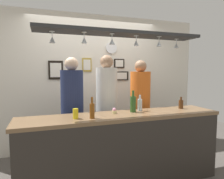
# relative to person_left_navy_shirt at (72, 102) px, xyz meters

# --- Properties ---
(ground_plane) EXTENTS (8.00, 8.00, 0.00)m
(ground_plane) POSITION_rel_person_left_navy_shirt_xyz_m (0.58, -0.29, -1.04)
(ground_plane) COLOR #4C4742
(back_wall) EXTENTS (4.40, 0.06, 2.60)m
(back_wall) POSITION_rel_person_left_navy_shirt_xyz_m (0.58, 0.81, 0.26)
(back_wall) COLOR silver
(back_wall) RESTS_ON ground_plane
(bar_counter) EXTENTS (2.70, 0.55, 0.95)m
(bar_counter) POSITION_rel_person_left_navy_shirt_xyz_m (0.58, -0.79, -0.39)
(bar_counter) COLOR brown
(bar_counter) RESTS_ON ground_plane
(overhead_glass_rack) EXTENTS (2.20, 0.36, 0.04)m
(overhead_glass_rack) POSITION_rel_person_left_navy_shirt_xyz_m (0.58, -0.59, 0.96)
(overhead_glass_rack) COLOR black
(hanging_wineglass_far_left) EXTENTS (0.07, 0.07, 0.13)m
(hanging_wineglass_far_left) POSITION_rel_person_left_navy_shirt_xyz_m (-0.30, -0.56, 0.85)
(hanging_wineglass_far_left) COLOR silver
(hanging_wineglass_far_left) RESTS_ON overhead_glass_rack
(hanging_wineglass_left) EXTENTS (0.07, 0.07, 0.13)m
(hanging_wineglass_left) POSITION_rel_person_left_navy_shirt_xyz_m (0.07, -0.64, 0.85)
(hanging_wineglass_left) COLOR silver
(hanging_wineglass_left) RESTS_ON overhead_glass_rack
(hanging_wineglass_center_left) EXTENTS (0.07, 0.07, 0.13)m
(hanging_wineglass_center_left) POSITION_rel_person_left_navy_shirt_xyz_m (0.42, -0.65, 0.85)
(hanging_wineglass_center_left) COLOR silver
(hanging_wineglass_center_left) RESTS_ON overhead_glass_rack
(hanging_wineglass_center) EXTENTS (0.07, 0.07, 0.13)m
(hanging_wineglass_center) POSITION_rel_person_left_navy_shirt_xyz_m (0.76, -0.62, 0.85)
(hanging_wineglass_center) COLOR silver
(hanging_wineglass_center) RESTS_ON overhead_glass_rack
(hanging_wineglass_center_right) EXTENTS (0.07, 0.07, 0.13)m
(hanging_wineglass_center_right) POSITION_rel_person_left_navy_shirt_xyz_m (1.09, -0.66, 0.85)
(hanging_wineglass_center_right) COLOR silver
(hanging_wineglass_center_right) RESTS_ON overhead_glass_rack
(hanging_wineglass_right) EXTENTS (0.07, 0.07, 0.13)m
(hanging_wineglass_right) POSITION_rel_person_left_navy_shirt_xyz_m (1.44, -0.56, 0.85)
(hanging_wineglass_right) COLOR silver
(hanging_wineglass_right) RESTS_ON overhead_glass_rack
(person_left_navy_shirt) EXTENTS (0.34, 0.34, 1.73)m
(person_left_navy_shirt) POSITION_rel_person_left_navy_shirt_xyz_m (0.00, 0.00, 0.00)
(person_left_navy_shirt) COLOR #2D334C
(person_left_navy_shirt) RESTS_ON ground_plane
(person_middle_white_patterned_shirt) EXTENTS (0.34, 0.34, 1.77)m
(person_middle_white_patterned_shirt) POSITION_rel_person_left_navy_shirt_xyz_m (0.55, 0.00, 0.03)
(person_middle_white_patterned_shirt) COLOR #2D334C
(person_middle_white_patterned_shirt) RESTS_ON ground_plane
(person_right_orange_shirt) EXTENTS (0.34, 0.34, 1.70)m
(person_right_orange_shirt) POSITION_rel_person_left_navy_shirt_xyz_m (1.15, 0.00, -0.02)
(person_right_orange_shirt) COLOR #2D334C
(person_right_orange_shirt) RESTS_ON ground_plane
(bottle_beer_brown_stubby) EXTENTS (0.07, 0.07, 0.18)m
(bottle_beer_brown_stubby) POSITION_rel_person_left_navy_shirt_xyz_m (1.56, -0.55, -0.02)
(bottle_beer_brown_stubby) COLOR #512D14
(bottle_beer_brown_stubby) RESTS_ON bar_counter
(bottle_soda_clear) EXTENTS (0.06, 0.06, 0.23)m
(bottle_soda_clear) POSITION_rel_person_left_navy_shirt_xyz_m (0.89, -0.50, 0.00)
(bottle_soda_clear) COLOR silver
(bottle_soda_clear) RESTS_ON bar_counter
(bottle_beer_amber_tall) EXTENTS (0.06, 0.06, 0.26)m
(bottle_beer_amber_tall) POSITION_rel_person_left_navy_shirt_xyz_m (0.13, -0.74, 0.01)
(bottle_beer_amber_tall) COLOR brown
(bottle_beer_amber_tall) RESTS_ON bar_counter
(bottle_champagne_green) EXTENTS (0.08, 0.08, 0.30)m
(bottle_champagne_green) POSITION_rel_person_left_navy_shirt_xyz_m (0.76, -0.55, 0.03)
(bottle_champagne_green) COLOR #2D5623
(bottle_champagne_green) RESTS_ON bar_counter
(drink_can) EXTENTS (0.07, 0.07, 0.12)m
(drink_can) POSITION_rel_person_left_navy_shirt_xyz_m (-0.06, -0.69, -0.03)
(drink_can) COLOR yellow
(drink_can) RESTS_ON bar_counter
(cupcake) EXTENTS (0.06, 0.06, 0.08)m
(cupcake) POSITION_rel_person_left_navy_shirt_xyz_m (0.48, -0.56, -0.06)
(cupcake) COLOR beige
(cupcake) RESTS_ON bar_counter
(picture_frame_caricature) EXTENTS (0.26, 0.02, 0.34)m
(picture_frame_caricature) POSITION_rel_person_left_navy_shirt_xyz_m (-0.18, 0.77, 0.49)
(picture_frame_caricature) COLOR black
(picture_frame_caricature) RESTS_ON back_wall
(picture_frame_crest) EXTENTS (0.18, 0.02, 0.26)m
(picture_frame_crest) POSITION_rel_person_left_navy_shirt_xyz_m (0.40, 0.77, 0.59)
(picture_frame_crest) COLOR #B29338
(picture_frame_crest) RESTS_ON back_wall
(picture_frame_lower_pair) EXTENTS (0.30, 0.02, 0.18)m
(picture_frame_lower_pair) POSITION_rel_person_left_navy_shirt_xyz_m (1.11, 0.77, 0.38)
(picture_frame_lower_pair) COLOR black
(picture_frame_lower_pair) RESTS_ON back_wall
(picture_frame_upper_small) EXTENTS (0.22, 0.02, 0.18)m
(picture_frame_upper_small) POSITION_rel_person_left_navy_shirt_xyz_m (1.06, 0.77, 0.63)
(picture_frame_upper_small) COLOR black
(picture_frame_upper_small) RESTS_ON back_wall
(wall_clock) EXTENTS (0.22, 0.03, 0.22)m
(wall_clock) POSITION_rel_person_left_navy_shirt_xyz_m (0.89, 0.76, 0.93)
(wall_clock) COLOR white
(wall_clock) RESTS_ON back_wall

